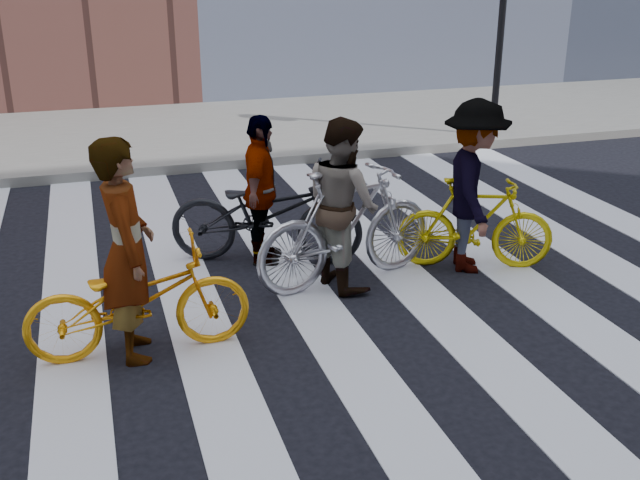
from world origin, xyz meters
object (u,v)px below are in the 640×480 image
bike_silver_mid (347,226)px  rider_rear (261,191)px  traffic_signal (505,9)px  rider_left (127,250)px  bike_yellow_left (138,300)px  bike_dark_rear (266,214)px  rider_right (473,187)px  bike_yellow_right (475,224)px  rider_mid (342,203)px

bike_silver_mid → rider_rear: bearing=27.3°
traffic_signal → rider_left: bearing=-139.3°
traffic_signal → bike_yellow_left: 8.89m
bike_silver_mid → rider_left: size_ratio=1.09×
bike_dark_rear → rider_right: (2.00, -0.83, 0.36)m
rider_right → bike_yellow_right: bearing=-68.8°
rider_mid → rider_rear: 1.02m
bike_yellow_right → rider_rear: (-2.10, 0.83, 0.31)m
bike_yellow_left → traffic_signal: bearing=-48.6°
traffic_signal → bike_yellow_left: (-6.58, -5.70, -1.80)m
rider_mid → bike_yellow_left: bearing=98.9°
bike_dark_rear → rider_rear: bearing=111.8°
traffic_signal → rider_mid: bearing=-132.9°
bike_dark_rear → rider_left: rider_left is taller
traffic_signal → bike_silver_mid: 6.81m
rider_left → rider_right: rider_left is taller
bike_silver_mid → traffic_signal: bearing=-55.9°
traffic_signal → bike_yellow_left: bearing=-139.1°
rider_mid → rider_right: bearing=-104.4°
bike_silver_mid → bike_dark_rear: bike_silver_mid is taller
rider_left → rider_mid: rider_left is taller
traffic_signal → bike_silver_mid: size_ratio=1.65×
bike_yellow_left → bike_yellow_right: bearing=-76.5°
rider_left → rider_rear: size_ratio=1.15×
rider_left → rider_right: (3.52, 0.81, -0.03)m
rider_right → rider_rear: size_ratio=1.12×
traffic_signal → bike_yellow_left: size_ratio=1.82×
rider_rear → traffic_signal: bearing=-30.0°
bike_dark_rear → bike_yellow_left: bearing=159.8°
bike_dark_rear → traffic_signal: bearing=-29.7°
traffic_signal → bike_dark_rear: bearing=-141.5°
rider_rear → rider_left: bearing=159.8°
bike_yellow_right → rider_rear: rider_rear is taller
bike_yellow_left → rider_right: size_ratio=1.02×
bike_dark_rear → rider_rear: rider_rear is taller
bike_dark_rear → rider_mid: size_ratio=1.21×
traffic_signal → bike_dark_rear: size_ratio=1.61×
bike_yellow_left → rider_left: (-0.05, 0.00, 0.45)m
rider_right → bike_yellow_left: bearing=124.3°
traffic_signal → bike_yellow_left: traffic_signal is taller
traffic_signal → bike_dark_rear: traffic_signal is taller
bike_dark_rear → rider_mid: 1.04m
bike_yellow_right → bike_yellow_left: bearing=124.2°
traffic_signal → bike_silver_mid: bearing=-132.6°
rider_left → rider_rear: (1.48, 1.64, -0.12)m
bike_silver_mid → bike_yellow_right: 1.42m
bike_yellow_right → rider_mid: rider_mid is taller
traffic_signal → rider_mid: traffic_signal is taller
bike_yellow_left → rider_right: (3.47, 0.81, 0.42)m
bike_yellow_left → rider_right: bearing=-76.4°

